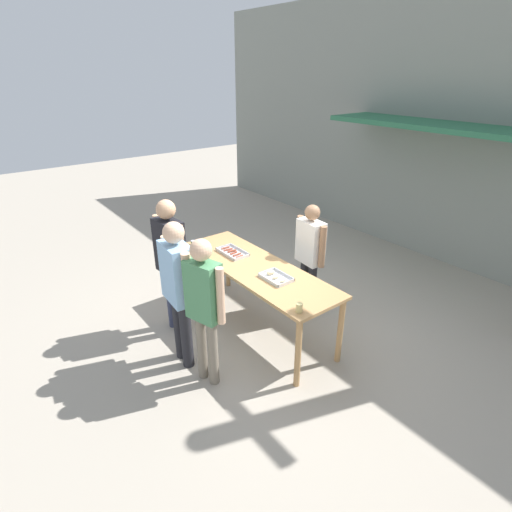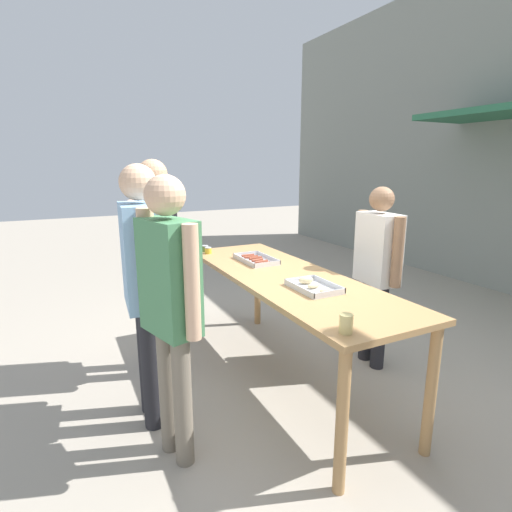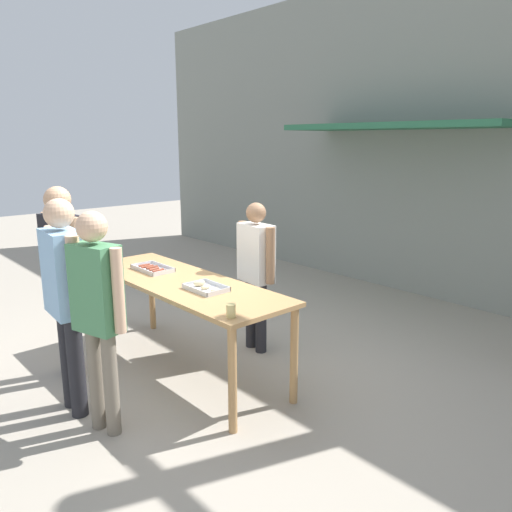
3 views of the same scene
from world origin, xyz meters
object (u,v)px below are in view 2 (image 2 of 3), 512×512
object	(u,v)px
condiment_jar_mustard	(205,249)
condiment_jar_ketchup	(208,250)
food_tray_buns	(313,286)
person_server_behind_table	(377,262)
person_customer_waiting_in_line	(144,275)
beer_cup	(346,324)
person_customer_holding_hotdog	(157,249)
person_customer_with_cup	(170,296)
food_tray_sausages	(256,260)

from	to	relation	value
condiment_jar_mustard	condiment_jar_ketchup	xyz separation A→B (m)	(0.09, -0.00, 0.00)
food_tray_buns	condiment_jar_ketchup	xyz separation A→B (m)	(-1.40, -0.28, 0.01)
person_server_behind_table	person_customer_waiting_in_line	world-z (taller)	person_customer_waiting_in_line
food_tray_buns	person_customer_waiting_in_line	distance (m)	1.17
food_tray_buns	beer_cup	distance (m)	0.76
beer_cup	person_customer_holding_hotdog	xyz separation A→B (m)	(-1.71, -0.60, 0.13)
person_server_behind_table	condiment_jar_mustard	bearing A→B (deg)	-131.78
food_tray_buns	condiment_jar_mustard	bearing A→B (deg)	-169.39
condiment_jar_ketchup	person_customer_waiting_in_line	world-z (taller)	person_customer_waiting_in_line
person_server_behind_table	person_customer_with_cup	bearing A→B (deg)	-73.74
beer_cup	person_server_behind_table	bearing A→B (deg)	131.01
person_customer_holding_hotdog	person_customer_with_cup	size ratio (longest dim) A/B	1.05
food_tray_sausages	beer_cup	world-z (taller)	beer_cup
food_tray_sausages	condiment_jar_ketchup	xyz separation A→B (m)	(-0.50, -0.28, 0.02)
person_customer_holding_hotdog	person_server_behind_table	bearing A→B (deg)	-118.41
person_customer_holding_hotdog	person_customer_waiting_in_line	world-z (taller)	person_customer_holding_hotdog
condiment_jar_mustard	condiment_jar_ketchup	size ratio (longest dim) A/B	1.00
person_customer_holding_hotdog	food_tray_sausages	bearing A→B (deg)	-102.05
person_customer_with_cup	person_customer_waiting_in_line	world-z (taller)	person_customer_waiting_in_line
condiment_jar_ketchup	person_server_behind_table	distance (m)	1.61
food_tray_buns	condiment_jar_mustard	world-z (taller)	condiment_jar_mustard
food_tray_sausages	person_customer_holding_hotdog	size ratio (longest dim) A/B	0.25
person_customer_with_cup	person_server_behind_table	bearing A→B (deg)	-95.27
person_server_behind_table	person_customer_holding_hotdog	world-z (taller)	person_customer_holding_hotdog
food_tray_sausages	condiment_jar_mustard	size ratio (longest dim) A/B	6.82
food_tray_sausages	food_tray_buns	xyz separation A→B (m)	(0.91, 0.00, 0.01)
food_tray_sausages	person_server_behind_table	size ratio (longest dim) A/B	0.29
person_customer_with_cup	food_tray_sausages	bearing A→B (deg)	-62.66
beer_cup	person_customer_waiting_in_line	bearing A→B (deg)	-142.12
person_customer_with_cup	person_customer_holding_hotdog	bearing A→B (deg)	-25.59
condiment_jar_ketchup	person_customer_waiting_in_line	distance (m)	1.34
beer_cup	person_server_behind_table	distance (m)	1.51
beer_cup	person_customer_waiting_in_line	distance (m)	1.35
beer_cup	person_customer_waiting_in_line	xyz separation A→B (m)	(-1.07, -0.83, 0.10)
food_tray_sausages	person_server_behind_table	bearing A→B (deg)	54.02
person_customer_holding_hotdog	condiment_jar_mustard	bearing A→B (deg)	-55.81
person_customer_with_cup	condiment_jar_mustard	bearing A→B (deg)	-42.17
person_customer_with_cup	condiment_jar_ketchup	bearing A→B (deg)	-43.51
food_tray_sausages	person_customer_waiting_in_line	bearing A→B (deg)	-63.47
person_server_behind_table	person_customer_waiting_in_line	size ratio (longest dim) A/B	0.89
person_server_behind_table	person_customer_holding_hotdog	distance (m)	1.89
food_tray_sausages	condiment_jar_ketchup	distance (m)	0.57
person_server_behind_table	person_customer_waiting_in_line	xyz separation A→B (m)	(-0.08, -1.97, 0.11)
person_customer_with_cup	person_customer_waiting_in_line	bearing A→B (deg)	-9.25
food_tray_buns	person_server_behind_table	bearing A→B (deg)	107.95
food_tray_buns	person_customer_holding_hotdog	world-z (taller)	person_customer_holding_hotdog
beer_cup	condiment_jar_ketchup	bearing A→B (deg)	-179.88
condiment_jar_mustard	condiment_jar_ketchup	world-z (taller)	same
condiment_jar_ketchup	person_server_behind_table	xyz separation A→B (m)	(1.13, 1.14, 0.01)
food_tray_buns	person_customer_with_cup	xyz separation A→B (m)	(0.10, -1.05, 0.12)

